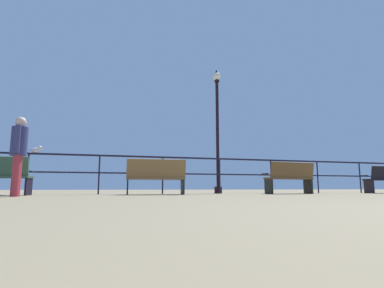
{
  "coord_description": "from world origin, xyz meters",
  "views": [
    {
      "loc": [
        -3.51,
        -0.18,
        0.18
      ],
      "look_at": [
        -1.06,
        8.34,
        1.46
      ],
      "focal_mm": 28.37,
      "sensor_mm": 36.0,
      "label": 1
    }
  ],
  "objects": [
    {
      "name": "seagull_on_rail",
      "position": [
        -5.31,
        8.83,
        1.21
      ],
      "size": [
        0.39,
        0.24,
        0.19
      ],
      "color": "silver",
      "rests_on": "pier_railing"
    },
    {
      "name": "bench_near_left",
      "position": [
        -2.18,
        7.95,
        0.51
      ],
      "size": [
        1.6,
        0.72,
        0.94
      ],
      "color": "brown",
      "rests_on": "ground_plane"
    },
    {
      "name": "pier_railing",
      "position": [
        0.0,
        8.84,
        0.82
      ],
      "size": [
        18.36,
        0.05,
        1.12
      ],
      "color": "black",
      "rests_on": "ground_plane"
    },
    {
      "name": "person_by_bench",
      "position": [
        -5.27,
        6.9,
        0.96
      ],
      "size": [
        0.32,
        0.54,
        1.68
      ],
      "color": "#A72E38",
      "rests_on": "ground_plane"
    },
    {
      "name": "lamppost_center",
      "position": [
        0.05,
        9.14,
        2.3
      ],
      "size": [
        0.28,
        0.28,
        4.2
      ],
      "color": "black",
      "rests_on": "ground_plane"
    },
    {
      "name": "bench_near_right",
      "position": [
        1.97,
        7.96,
        0.53
      ],
      "size": [
        1.59,
        0.71,
        0.95
      ],
      "color": "brown",
      "rests_on": "ground_plane"
    }
  ]
}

